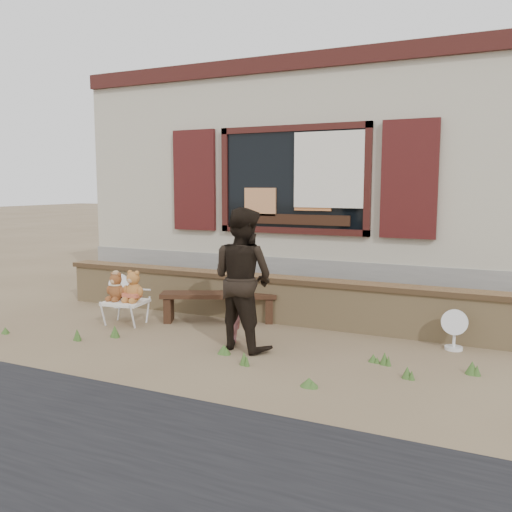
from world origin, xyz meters
The scene contains 12 objects.
ground centered at (0.00, 0.00, 0.00)m, with size 80.00×80.00×0.00m, color brown.
shopfront centered at (0.00, 4.49, 2.00)m, with size 8.04×5.13×4.00m.
brick_wall centered at (0.00, 1.00, 0.34)m, with size 7.10×0.36×0.67m.
bench centered at (-0.61, 0.63, 0.31)m, with size 1.66×1.01×0.43m.
folding_chair centered at (-1.74, -0.05, 0.31)m, with size 0.61×0.56×0.34m.
teddy_bear_left centered at (-1.88, -0.07, 0.55)m, with size 0.30×0.26×0.41m, color brown, non-canonical shape.
teddy_bear_right centered at (-1.60, -0.03, 0.57)m, with size 0.33×0.29×0.45m, color #965D29, non-canonical shape.
child centered at (0.14, -0.17, 0.49)m, with size 0.35×0.23×0.97m, color #D37E86.
adult centered at (0.27, -0.35, 0.85)m, with size 0.83×0.65×1.71m, color black.
fan_left centered at (-2.54, 0.80, 0.28)m, with size 0.36×0.23×0.55m.
fan_right centered at (2.61, 0.65, 0.25)m, with size 0.31×0.21×0.50m.
grass_tufts centered at (0.66, -0.67, 0.06)m, with size 5.89×1.21×0.15m.
Camera 1 is at (3.14, -6.08, 1.97)m, focal length 38.00 mm.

